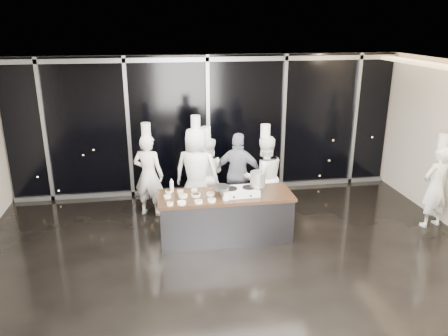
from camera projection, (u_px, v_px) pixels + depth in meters
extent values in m
plane|color=black|center=(234.00, 263.00, 7.41)|extent=(9.00, 9.00, 0.00)
cube|color=beige|center=(207.00, 125.00, 10.17)|extent=(9.00, 0.02, 3.20)
cube|color=beige|center=(311.00, 314.00, 3.62)|extent=(9.00, 0.02, 3.20)
cube|color=white|center=(235.00, 72.00, 6.38)|extent=(9.00, 7.00, 0.02)
cube|color=black|center=(208.00, 125.00, 10.11)|extent=(8.90, 0.04, 3.18)
cube|color=#93979B|center=(207.00, 59.00, 9.58)|extent=(8.90, 0.08, 0.10)
cube|color=#93979B|center=(209.00, 188.00, 10.56)|extent=(8.90, 0.08, 0.10)
cube|color=#93979B|center=(45.00, 132.00, 9.52)|extent=(0.08, 0.08, 3.20)
cube|color=#93979B|center=(129.00, 129.00, 9.79)|extent=(0.08, 0.08, 3.20)
cube|color=#93979B|center=(208.00, 126.00, 10.06)|extent=(0.08, 0.08, 3.20)
cube|color=#93979B|center=(283.00, 123.00, 10.33)|extent=(0.08, 0.08, 3.20)
cube|color=#93979B|center=(355.00, 121.00, 10.60)|extent=(0.08, 0.08, 3.20)
cube|color=#333337|center=(225.00, 218.00, 8.11)|extent=(2.40, 0.80, 0.84)
cube|color=#3D281A|center=(225.00, 196.00, 7.97)|extent=(2.46, 0.86, 0.06)
cube|color=silver|center=(240.00, 192.00, 7.93)|extent=(0.68, 0.43, 0.12)
cylinder|color=black|center=(231.00, 189.00, 7.88)|extent=(0.23, 0.23, 0.02)
cylinder|color=black|center=(249.00, 187.00, 7.94)|extent=(0.23, 0.23, 0.02)
cylinder|color=black|center=(234.00, 197.00, 7.70)|extent=(0.04, 0.02, 0.04)
cylinder|color=black|center=(251.00, 196.00, 7.76)|extent=(0.04, 0.02, 0.04)
cylinder|color=gray|center=(221.00, 187.00, 7.83)|extent=(0.32, 0.32, 0.05)
cube|color=#4C2B14|center=(207.00, 188.00, 7.78)|extent=(0.23, 0.04, 0.02)
cylinder|color=#BABABC|center=(258.00, 179.00, 7.93)|extent=(0.28, 0.28, 0.27)
cylinder|color=white|center=(170.00, 204.00, 7.49)|extent=(0.11, 0.11, 0.04)
cylinder|color=orange|center=(170.00, 203.00, 7.49)|extent=(0.09, 0.09, 0.01)
cylinder|color=white|center=(167.00, 197.00, 7.79)|extent=(0.13, 0.13, 0.04)
cylinder|color=beige|center=(167.00, 196.00, 7.79)|extent=(0.11, 0.11, 0.01)
cylinder|color=white|center=(169.00, 192.00, 8.02)|extent=(0.12, 0.12, 0.04)
cylinder|color=#31210E|center=(169.00, 191.00, 8.02)|extent=(0.10, 0.10, 0.01)
cylinder|color=white|center=(182.00, 203.00, 7.53)|extent=(0.16, 0.16, 0.04)
cylinder|color=white|center=(182.00, 202.00, 7.53)|extent=(0.13, 0.13, 0.01)
cylinder|color=white|center=(183.00, 196.00, 7.83)|extent=(0.16, 0.16, 0.04)
cylinder|color=tan|center=(183.00, 195.00, 7.83)|extent=(0.13, 0.13, 0.01)
cylinder|color=white|center=(180.00, 191.00, 8.04)|extent=(0.11, 0.11, 0.04)
cylinder|color=#A47C52|center=(180.00, 191.00, 8.03)|extent=(0.09, 0.09, 0.01)
cylinder|color=white|center=(199.00, 202.00, 7.58)|extent=(0.14, 0.14, 0.04)
cylinder|color=#EA9B60|center=(199.00, 201.00, 7.58)|extent=(0.11, 0.11, 0.01)
cylinder|color=white|center=(196.00, 195.00, 7.87)|extent=(0.16, 0.16, 0.04)
cylinder|color=black|center=(196.00, 194.00, 7.86)|extent=(0.13, 0.13, 0.01)
cylinder|color=white|center=(194.00, 190.00, 8.09)|extent=(0.12, 0.12, 0.04)
cylinder|color=beige|center=(194.00, 189.00, 8.08)|extent=(0.10, 0.10, 0.01)
cylinder|color=white|center=(212.00, 200.00, 7.64)|extent=(0.14, 0.14, 0.04)
cylinder|color=tan|center=(212.00, 199.00, 7.63)|extent=(0.12, 0.12, 0.01)
cylinder|color=white|center=(210.00, 194.00, 7.91)|extent=(0.14, 0.14, 0.04)
cylinder|color=tan|center=(210.00, 193.00, 7.91)|extent=(0.12, 0.12, 0.01)
cylinder|color=white|center=(226.00, 199.00, 7.71)|extent=(0.11, 0.11, 0.04)
cylinder|color=beige|center=(226.00, 198.00, 7.70)|extent=(0.09, 0.09, 0.01)
cylinder|color=silver|center=(172.00, 187.00, 8.06)|extent=(0.07, 0.07, 0.20)
cone|color=silver|center=(171.00, 180.00, 8.02)|extent=(0.06, 0.06, 0.07)
imported|color=white|center=(149.00, 175.00, 9.02)|extent=(0.75, 0.63, 1.75)
cylinder|color=white|center=(146.00, 129.00, 8.71)|extent=(0.25, 0.25, 0.26)
imported|color=white|center=(197.00, 172.00, 9.00)|extent=(1.08, 0.89, 1.90)
cylinder|color=white|center=(196.00, 122.00, 8.67)|extent=(0.24, 0.24, 0.26)
imported|color=white|center=(207.00, 175.00, 9.25)|extent=(0.91, 0.78, 1.62)
cylinder|color=white|center=(206.00, 133.00, 8.95)|extent=(0.23, 0.23, 0.26)
imported|color=#121B32|center=(239.00, 174.00, 9.05)|extent=(1.12, 0.79, 1.76)
imported|color=white|center=(264.00, 178.00, 8.87)|extent=(0.94, 0.78, 1.75)
cylinder|color=white|center=(265.00, 131.00, 8.56)|extent=(0.22, 0.22, 0.26)
imported|color=white|center=(435.00, 187.00, 8.51)|extent=(0.68, 0.52, 1.66)
cylinder|color=white|center=(443.00, 141.00, 8.21)|extent=(0.23, 0.23, 0.26)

